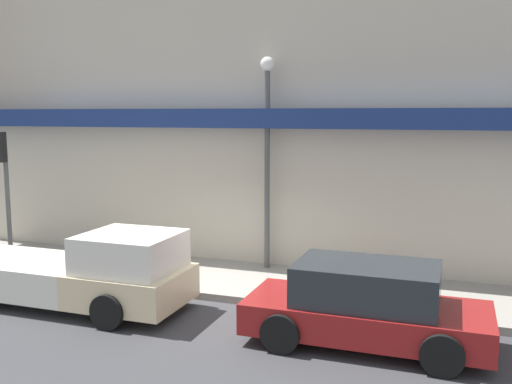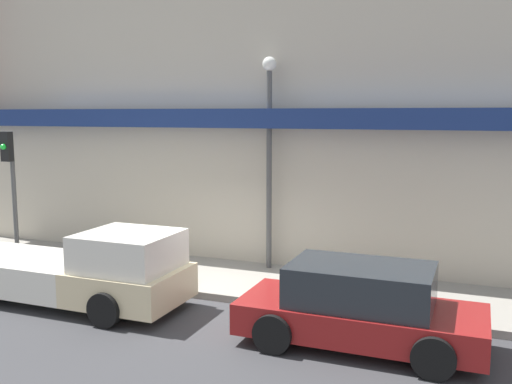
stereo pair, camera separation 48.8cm
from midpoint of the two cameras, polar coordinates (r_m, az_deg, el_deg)
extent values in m
plane|color=#38383A|center=(13.24, -6.60, -10.67)|extent=(80.00, 80.00, 0.00)
cube|color=gray|center=(14.47, -4.05, -8.68)|extent=(36.00, 2.91, 0.17)
cube|color=#BCB29E|center=(16.63, -0.08, 7.32)|extent=(19.80, 3.00, 8.08)
cube|color=navy|center=(14.94, -2.42, 7.37)|extent=(18.22, 0.60, 0.50)
cube|color=beige|center=(12.50, -13.45, -9.14)|extent=(2.25, 1.93, 0.71)
cube|color=silver|center=(12.31, -13.56, -5.83)|extent=(1.92, 1.77, 0.77)
cube|color=silver|center=(14.19, -23.14, -7.53)|extent=(3.38, 1.93, 0.71)
cylinder|color=black|center=(13.32, -10.94, -9.05)|extent=(0.71, 0.22, 0.71)
cylinder|color=black|center=(11.78, -15.77, -11.46)|extent=(0.71, 0.22, 0.71)
cylinder|color=black|center=(15.34, -22.36, -7.25)|extent=(0.71, 0.22, 0.71)
cube|color=maroon|center=(10.78, 9.63, -12.30)|extent=(4.37, 1.79, 0.57)
cube|color=#23282D|center=(10.58, 9.71, -9.00)|extent=(2.54, 1.61, 0.73)
cylinder|color=black|center=(11.55, 17.19, -11.92)|extent=(0.71, 0.22, 0.71)
cylinder|color=black|center=(9.88, 16.73, -15.36)|extent=(0.71, 0.22, 0.71)
cylinder|color=black|center=(11.94, 3.84, -10.93)|extent=(0.71, 0.22, 0.71)
cylinder|color=black|center=(10.33, 1.06, -13.97)|extent=(0.71, 0.22, 0.71)
cylinder|color=yellow|center=(14.96, -13.20, -6.95)|extent=(0.16, 0.16, 0.52)
sphere|color=yellow|center=(14.88, -13.24, -5.70)|extent=(0.16, 0.16, 0.16)
cylinder|color=#4C4C4C|center=(14.71, 0.17, 2.06)|extent=(0.14, 0.14, 5.09)
sphere|color=silver|center=(14.69, 0.18, 12.69)|extent=(0.36, 0.36, 0.36)
cylinder|color=#4C4C4C|center=(16.90, -24.35, -0.52)|extent=(0.12, 0.12, 3.55)
cube|color=black|center=(16.66, -25.00, 4.09)|extent=(0.28, 0.20, 0.80)
camera|label=1|loc=(0.24, -91.04, -0.14)|focal=40.00mm
camera|label=2|loc=(0.24, 88.96, 0.14)|focal=40.00mm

